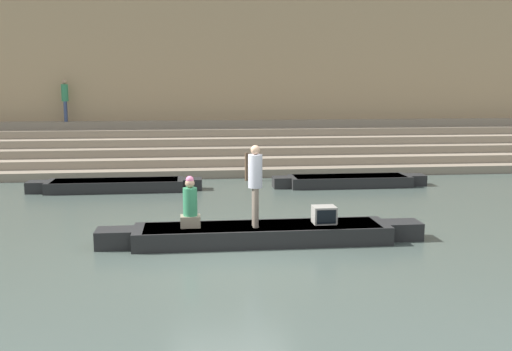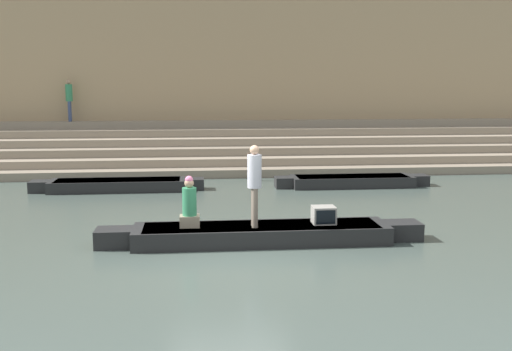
{
  "view_description": "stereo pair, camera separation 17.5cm",
  "coord_description": "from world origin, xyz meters",
  "px_view_note": "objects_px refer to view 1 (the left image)",
  "views": [
    {
      "loc": [
        -0.84,
        -11.77,
        3.43
      ],
      "look_at": [
        0.73,
        1.9,
        1.29
      ],
      "focal_mm": 42.0,
      "sensor_mm": 36.0,
      "label": 1
    },
    {
      "loc": [
        -0.66,
        -11.79,
        3.43
      ],
      "look_at": [
        0.73,
        1.9,
        1.29
      ],
      "focal_mm": 42.0,
      "sensor_mm": 36.0,
      "label": 2
    }
  ],
  "objects_px": {
    "moored_boat_shore": "(349,181)",
    "moored_boat_distant": "(116,185)",
    "mooring_post": "(247,167)",
    "person_standing": "(255,179)",
    "person_on_steps": "(65,97)",
    "rowboat_main": "(262,233)",
    "tv_set": "(324,215)",
    "person_rowing": "(190,206)"
  },
  "relations": [
    {
      "from": "moored_boat_shore",
      "to": "moored_boat_distant",
      "type": "bearing_deg",
      "value": -176.07
    },
    {
      "from": "moored_boat_distant",
      "to": "mooring_post",
      "type": "xyz_separation_m",
      "value": [
        4.36,
        1.54,
        0.3
      ]
    },
    {
      "from": "person_standing",
      "to": "moored_boat_shore",
      "type": "height_order",
      "value": "person_standing"
    },
    {
      "from": "person_standing",
      "to": "person_on_steps",
      "type": "height_order",
      "value": "person_on_steps"
    },
    {
      "from": "rowboat_main",
      "to": "tv_set",
      "type": "xyz_separation_m",
      "value": [
        1.36,
        0.02,
        0.37
      ]
    },
    {
      "from": "person_on_steps",
      "to": "moored_boat_distant",
      "type": "bearing_deg",
      "value": 92.46
    },
    {
      "from": "rowboat_main",
      "to": "moored_boat_shore",
      "type": "relative_size",
      "value": 1.36
    },
    {
      "from": "mooring_post",
      "to": "person_rowing",
      "type": "bearing_deg",
      "value": -103.73
    },
    {
      "from": "person_rowing",
      "to": "person_on_steps",
      "type": "distance_m",
      "value": 14.22
    },
    {
      "from": "mooring_post",
      "to": "person_on_steps",
      "type": "xyz_separation_m",
      "value": [
        -7.05,
        4.88,
        2.35
      ]
    },
    {
      "from": "person_on_steps",
      "to": "person_standing",
      "type": "bearing_deg",
      "value": 95.47
    },
    {
      "from": "tv_set",
      "to": "moored_boat_shore",
      "type": "distance_m",
      "value": 7.14
    },
    {
      "from": "tv_set",
      "to": "moored_boat_shore",
      "type": "relative_size",
      "value": 0.1
    },
    {
      "from": "moored_boat_shore",
      "to": "person_standing",
      "type": "bearing_deg",
      "value": -115.96
    },
    {
      "from": "tv_set",
      "to": "moored_boat_distant",
      "type": "relative_size",
      "value": 0.09
    },
    {
      "from": "rowboat_main",
      "to": "person_standing",
      "type": "bearing_deg",
      "value": -145.06
    },
    {
      "from": "tv_set",
      "to": "person_on_steps",
      "type": "xyz_separation_m",
      "value": [
        -7.94,
        13.15,
        2.27
      ]
    },
    {
      "from": "person_standing",
      "to": "person_on_steps",
      "type": "distance_m",
      "value": 14.81
    },
    {
      "from": "tv_set",
      "to": "person_on_steps",
      "type": "relative_size",
      "value": 0.28
    },
    {
      "from": "tv_set",
      "to": "rowboat_main",
      "type": "bearing_deg",
      "value": 176.49
    },
    {
      "from": "person_rowing",
      "to": "moored_boat_distant",
      "type": "bearing_deg",
      "value": 117.19
    },
    {
      "from": "person_on_steps",
      "to": "moored_boat_shore",
      "type": "bearing_deg",
      "value": 127.83
    },
    {
      "from": "moored_boat_distant",
      "to": "rowboat_main",
      "type": "bearing_deg",
      "value": -56.75
    },
    {
      "from": "person_rowing",
      "to": "tv_set",
      "type": "bearing_deg",
      "value": 7.94
    },
    {
      "from": "person_standing",
      "to": "mooring_post",
      "type": "height_order",
      "value": "person_standing"
    },
    {
      "from": "person_standing",
      "to": "tv_set",
      "type": "bearing_deg",
      "value": 9.21
    },
    {
      "from": "moored_boat_distant",
      "to": "person_on_steps",
      "type": "height_order",
      "value": "person_on_steps"
    },
    {
      "from": "person_standing",
      "to": "moored_boat_distant",
      "type": "relative_size",
      "value": 0.32
    },
    {
      "from": "person_rowing",
      "to": "rowboat_main",
      "type": "bearing_deg",
      "value": 7.04
    },
    {
      "from": "tv_set",
      "to": "person_on_steps",
      "type": "height_order",
      "value": "person_on_steps"
    },
    {
      "from": "tv_set",
      "to": "moored_boat_distant",
      "type": "height_order",
      "value": "tv_set"
    },
    {
      "from": "tv_set",
      "to": "person_standing",
      "type": "bearing_deg",
      "value": -179.75
    },
    {
      "from": "rowboat_main",
      "to": "person_rowing",
      "type": "xyz_separation_m",
      "value": [
        -1.54,
        0.03,
        0.64
      ]
    },
    {
      "from": "moored_boat_shore",
      "to": "person_on_steps",
      "type": "bearing_deg",
      "value": 152.16
    },
    {
      "from": "person_rowing",
      "to": "moored_boat_shore",
      "type": "height_order",
      "value": "person_rowing"
    },
    {
      "from": "mooring_post",
      "to": "person_on_steps",
      "type": "relative_size",
      "value": 0.57
    },
    {
      "from": "person_standing",
      "to": "person_rowing",
      "type": "relative_size",
      "value": 1.59
    },
    {
      "from": "rowboat_main",
      "to": "person_standing",
      "type": "relative_size",
      "value": 4.03
    },
    {
      "from": "moored_boat_shore",
      "to": "moored_boat_distant",
      "type": "xyz_separation_m",
      "value": [
        -7.66,
        0.01,
        0.0
      ]
    },
    {
      "from": "tv_set",
      "to": "mooring_post",
      "type": "distance_m",
      "value": 8.31
    },
    {
      "from": "person_rowing",
      "to": "mooring_post",
      "type": "height_order",
      "value": "person_rowing"
    },
    {
      "from": "moored_boat_distant",
      "to": "mooring_post",
      "type": "distance_m",
      "value": 4.63
    }
  ]
}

